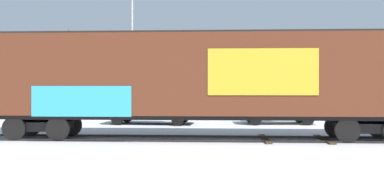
# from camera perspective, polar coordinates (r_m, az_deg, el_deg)

# --- Properties ---
(ground_plane) EXTENTS (260.00, 260.00, 0.00)m
(ground_plane) POSITION_cam_1_polar(r_m,az_deg,el_deg) (16.38, -1.32, -7.23)
(ground_plane) COLOR silver
(track) EXTENTS (59.95, 6.15, 0.08)m
(track) POSITION_cam_1_polar(r_m,az_deg,el_deg) (16.48, -3.08, -7.05)
(track) COLOR #4C4742
(track) RESTS_ON ground_plane
(freight_car) EXTENTS (17.73, 4.31, 4.24)m
(freight_car) POSITION_cam_1_polar(r_m,az_deg,el_deg) (16.26, 1.17, 1.31)
(freight_car) COLOR #5B2B19
(freight_car) RESTS_ON ground_plane
(flagpole) EXTENTS (1.28, 1.21, 10.13)m
(flagpole) POSITION_cam_1_polar(r_m,az_deg,el_deg) (29.31, -8.62, 8.70)
(flagpole) COLOR silver
(flagpole) RESTS_ON ground_plane
(hillside) EXTENTS (159.04, 34.83, 14.08)m
(hillside) POSITION_cam_1_polar(r_m,az_deg,el_deg) (94.50, -1.21, 1.66)
(hillside) COLOR gray
(hillside) RESTS_ON ground_plane
(parked_car_black) EXTENTS (5.04, 2.63, 1.82)m
(parked_car_black) POSITION_cam_1_polar(r_m,az_deg,el_deg) (22.96, -5.66, -2.85)
(parked_car_black) COLOR black
(parked_car_black) RESTS_ON ground_plane
(parked_car_tan) EXTENTS (4.10, 1.98, 1.72)m
(parked_car_tan) POSITION_cam_1_polar(r_m,az_deg,el_deg) (23.36, 11.44, -2.96)
(parked_car_tan) COLOR #9E8966
(parked_car_tan) RESTS_ON ground_plane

